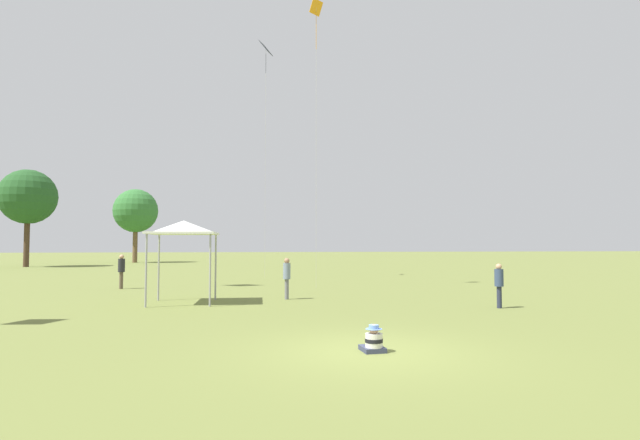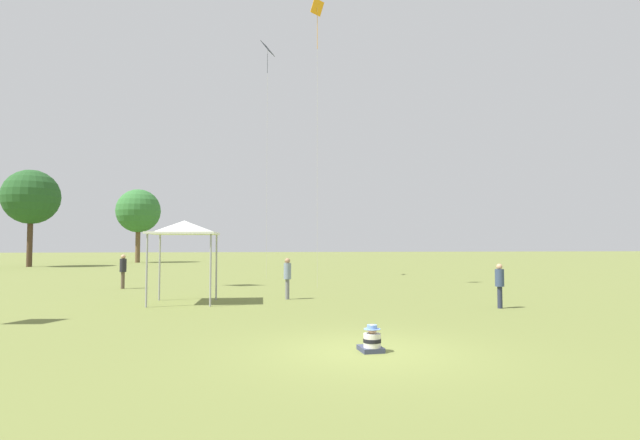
{
  "view_description": "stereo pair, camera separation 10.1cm",
  "coord_description": "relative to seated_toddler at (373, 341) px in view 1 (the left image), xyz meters",
  "views": [
    {
      "loc": [
        -2.78,
        -10.09,
        2.2
      ],
      "look_at": [
        0.03,
        6.02,
        3.03
      ],
      "focal_mm": 28.0,
      "sensor_mm": 36.0,
      "label": 1
    },
    {
      "loc": [
        -2.68,
        -10.11,
        2.2
      ],
      "look_at": [
        0.03,
        6.02,
        3.03
      ],
      "focal_mm": 28.0,
      "sensor_mm": 36.0,
      "label": 2
    }
  ],
  "objects": [
    {
      "name": "ground_plane",
      "position": [
        -0.09,
        0.04,
        -0.22
      ],
      "size": [
        300.0,
        300.0,
        0.0
      ],
      "primitive_type": "plane",
      "color": "olive"
    },
    {
      "name": "seated_toddler",
      "position": [
        0.0,
        0.0,
        0.0
      ],
      "size": [
        0.48,
        0.58,
        0.57
      ],
      "rotation": [
        0.0,
        0.0,
        0.06
      ],
      "color": "#383D56",
      "rests_on": "ground"
    },
    {
      "name": "person_standing_0",
      "position": [
        6.32,
        6.14,
        0.71
      ],
      "size": [
        0.39,
        0.39,
        1.55
      ],
      "rotation": [
        0.0,
        0.0,
        3.47
      ],
      "color": "#282D42",
      "rests_on": "ground"
    },
    {
      "name": "person_standing_1",
      "position": [
        -8.42,
        16.55,
        0.82
      ],
      "size": [
        0.4,
        0.4,
        1.73
      ],
      "rotation": [
        0.0,
        0.0,
        0.25
      ],
      "color": "brown",
      "rests_on": "ground"
    },
    {
      "name": "person_standing_2",
      "position": [
        -0.7,
        10.26,
        0.79
      ],
      "size": [
        0.42,
        0.42,
        1.67
      ],
      "rotation": [
        0.0,
        0.0,
        2.45
      ],
      "color": "slate",
      "rests_on": "ground"
    },
    {
      "name": "canopy_tent",
      "position": [
        -4.74,
        9.56,
        2.62
      ],
      "size": [
        2.61,
        2.61,
        3.14
      ],
      "rotation": [
        0.0,
        0.0,
        -0.05
      ],
      "color": "white",
      "rests_on": "ground"
    },
    {
      "name": "kite_1",
      "position": [
        -0.78,
        23.45,
        14.78
      ],
      "size": [
        1.06,
        1.23,
        16.05
      ],
      "rotation": [
        0.0,
        0.0,
        0.32
      ],
      "color": "#1E2328",
      "rests_on": "ground"
    },
    {
      "name": "kite_2",
      "position": [
        1.36,
        15.41,
        13.55
      ],
      "size": [
        0.79,
        0.71,
        15.15
      ],
      "rotation": [
        0.0,
        0.0,
        3.01
      ],
      "color": "orange",
      "rests_on": "ground"
    },
    {
      "name": "distant_tree_0",
      "position": [
        -23.53,
        44.9,
        6.88
      ],
      "size": [
        5.56,
        5.56,
        9.92
      ],
      "color": "#473323",
      "rests_on": "ground"
    },
    {
      "name": "distant_tree_1",
      "position": [
        -15.11,
        56.23,
        6.31
      ],
      "size": [
        5.51,
        5.51,
        9.33
      ],
      "color": "brown",
      "rests_on": "ground"
    }
  ]
}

